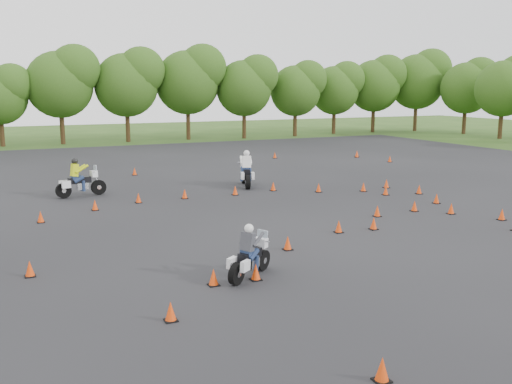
% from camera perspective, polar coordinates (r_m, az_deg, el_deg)
% --- Properties ---
extents(ground, '(140.00, 140.00, 0.00)m').
position_cam_1_polar(ground, '(19.91, 4.84, -5.30)').
color(ground, '#2D5119').
rests_on(ground, ground).
extents(asphalt_pad, '(62.00, 62.00, 0.00)m').
position_cam_1_polar(asphalt_pad, '(25.14, -1.91, -1.93)').
color(asphalt_pad, black).
rests_on(asphalt_pad, ground).
extents(treeline, '(86.90, 32.22, 10.51)m').
position_cam_1_polar(treeline, '(53.20, -11.72, 9.32)').
color(treeline, '#2C4E16').
rests_on(treeline, ground).
extents(traffic_cones, '(36.23, 32.99, 0.45)m').
position_cam_1_polar(traffic_cones, '(24.68, -0.87, -1.62)').
color(traffic_cones, '#E13C09').
rests_on(traffic_cones, asphalt_pad).
extents(rider_grey, '(2.08, 1.74, 1.62)m').
position_cam_1_polar(rider_grey, '(16.34, -0.67, -5.82)').
color(rider_grey, '#3A3B41').
rests_on(rider_grey, ground).
extents(rider_yellow, '(2.60, 1.15, 1.93)m').
position_cam_1_polar(rider_yellow, '(29.64, -17.11, 1.41)').
color(rider_yellow, '#C5D613').
rests_on(rider_yellow, ground).
extents(rider_white, '(1.55, 2.73, 2.01)m').
position_cam_1_polar(rider_white, '(31.30, -1.04, 2.40)').
color(rider_white, white).
rests_on(rider_white, ground).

